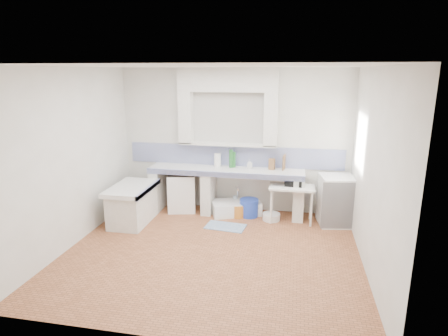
% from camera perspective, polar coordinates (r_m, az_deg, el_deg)
% --- Properties ---
extents(floor, '(4.50, 4.50, 0.00)m').
position_cam_1_polar(floor, '(6.00, -1.87, -12.63)').
color(floor, '#A25F3A').
rests_on(floor, ground).
extents(ceiling, '(4.50, 4.50, 0.00)m').
position_cam_1_polar(ceiling, '(5.34, -2.12, 15.21)').
color(ceiling, white).
rests_on(ceiling, ground).
extents(wall_back, '(4.50, 0.00, 4.50)m').
position_cam_1_polar(wall_back, '(7.42, 1.48, 4.15)').
color(wall_back, white).
rests_on(wall_back, ground).
extents(wall_front, '(4.50, 0.00, 4.50)m').
position_cam_1_polar(wall_front, '(3.67, -9.04, -7.01)').
color(wall_front, white).
rests_on(wall_front, ground).
extents(wall_left, '(0.00, 4.50, 4.50)m').
position_cam_1_polar(wall_left, '(6.38, -22.09, 1.36)').
color(wall_left, white).
rests_on(wall_left, ground).
extents(wall_right, '(0.00, 4.50, 4.50)m').
position_cam_1_polar(wall_right, '(5.47, 21.66, -0.66)').
color(wall_right, white).
rests_on(wall_right, ground).
extents(alcove_mass, '(1.90, 0.25, 0.45)m').
position_cam_1_polar(alcove_mass, '(7.19, 0.56, 13.24)').
color(alcove_mass, white).
rests_on(alcove_mass, ground).
extents(window_frame, '(0.35, 0.86, 1.06)m').
position_cam_1_polar(window_frame, '(6.61, 21.50, 3.62)').
color(window_frame, '#3C2513').
rests_on(window_frame, ground).
extents(lace_valance, '(0.01, 0.84, 0.24)m').
position_cam_1_polar(lace_valance, '(6.53, 20.55, 6.97)').
color(lace_valance, white).
rests_on(lace_valance, ground).
extents(counter_slab, '(3.00, 0.60, 0.08)m').
position_cam_1_polar(counter_slab, '(7.27, 0.28, -0.44)').
color(counter_slab, white).
rests_on(counter_slab, ground).
extents(counter_lip, '(3.00, 0.04, 0.10)m').
position_cam_1_polar(counter_lip, '(7.00, -0.15, -1.02)').
color(counter_lip, navy).
rests_on(counter_lip, ground).
extents(counter_pier_left, '(0.20, 0.55, 0.82)m').
position_cam_1_polar(counter_pier_left, '(7.77, -9.94, -3.13)').
color(counter_pier_left, white).
rests_on(counter_pier_left, ground).
extents(counter_pier_mid, '(0.20, 0.55, 0.82)m').
position_cam_1_polar(counter_pier_mid, '(7.47, -2.37, -3.64)').
color(counter_pier_mid, white).
rests_on(counter_pier_mid, ground).
extents(counter_pier_right, '(0.20, 0.55, 0.82)m').
position_cam_1_polar(counter_pier_right, '(7.28, 11.20, -4.40)').
color(counter_pier_right, white).
rests_on(counter_pier_right, ground).
extents(peninsula_top, '(0.70, 1.10, 0.08)m').
position_cam_1_polar(peninsula_top, '(7.07, -13.84, -3.00)').
color(peninsula_top, white).
rests_on(peninsula_top, ground).
extents(peninsula_base, '(0.60, 1.00, 0.62)m').
position_cam_1_polar(peninsula_base, '(7.18, -13.67, -5.66)').
color(peninsula_base, white).
rests_on(peninsula_base, ground).
extents(peninsula_lip, '(0.04, 1.10, 0.10)m').
position_cam_1_polar(peninsula_lip, '(6.94, -11.36, -3.18)').
color(peninsula_lip, navy).
rests_on(peninsula_lip, ground).
extents(backsplash, '(4.27, 0.03, 0.40)m').
position_cam_1_polar(backsplash, '(7.47, 1.44, 1.86)').
color(backsplash, navy).
rests_on(backsplash, ground).
extents(stove, '(0.64, 0.63, 0.76)m').
position_cam_1_polar(stove, '(7.60, -6.39, -3.63)').
color(stove, white).
rests_on(stove, ground).
extents(sink, '(1.05, 0.81, 0.22)m').
position_cam_1_polar(sink, '(7.45, 1.82, -6.12)').
color(sink, white).
rests_on(sink, ground).
extents(side_table, '(0.82, 0.46, 0.04)m').
position_cam_1_polar(side_table, '(7.11, 10.14, -5.39)').
color(side_table, white).
rests_on(side_table, ground).
extents(fridge, '(0.68, 0.68, 0.91)m').
position_cam_1_polar(fridge, '(7.15, 16.63, -4.72)').
color(fridge, white).
rests_on(fridge, ground).
extents(bucket_red, '(0.30, 0.30, 0.25)m').
position_cam_1_polar(bucket_red, '(7.49, 0.07, -5.89)').
color(bucket_red, red).
rests_on(bucket_red, ground).
extents(bucket_orange, '(0.29, 0.29, 0.25)m').
position_cam_1_polar(bucket_orange, '(7.29, 2.20, -6.48)').
color(bucket_orange, orange).
rests_on(bucket_orange, ground).
extents(bucket_blue, '(0.47, 0.47, 0.34)m').
position_cam_1_polar(bucket_blue, '(7.33, 3.82, -6.02)').
color(bucket_blue, blue).
rests_on(bucket_blue, ground).
extents(basin_white, '(0.40, 0.40, 0.13)m').
position_cam_1_polar(basin_white, '(7.21, 7.18, -7.34)').
color(basin_white, white).
rests_on(basin_white, ground).
extents(water_bottle_a, '(0.09, 0.09, 0.31)m').
position_cam_1_polar(water_bottle_a, '(7.59, 1.70, -5.35)').
color(water_bottle_a, silver).
rests_on(water_bottle_a, ground).
extents(water_bottle_b, '(0.09, 0.09, 0.31)m').
position_cam_1_polar(water_bottle_b, '(7.53, 3.38, -5.56)').
color(water_bottle_b, silver).
rests_on(water_bottle_b, ground).
extents(black_bag, '(0.33, 0.21, 0.20)m').
position_cam_1_polar(black_bag, '(7.00, 10.51, -1.93)').
color(black_bag, black).
rests_on(black_bag, side_table).
extents(green_bottle_a, '(0.10, 0.10, 0.35)m').
position_cam_1_polar(green_bottle_a, '(7.32, 1.08, 1.42)').
color(green_bottle_a, '#22662A').
rests_on(green_bottle_a, counter_slab).
extents(green_bottle_b, '(0.08, 0.08, 0.31)m').
position_cam_1_polar(green_bottle_b, '(7.34, 1.52, 1.26)').
color(green_bottle_b, '#22662A').
rests_on(green_bottle_b, counter_slab).
extents(knife_block, '(0.13, 0.11, 0.21)m').
position_cam_1_polar(knife_block, '(7.24, 7.25, 0.58)').
color(knife_block, olive).
rests_on(knife_block, counter_slab).
extents(cutting_board, '(0.05, 0.21, 0.29)m').
position_cam_1_polar(cutting_board, '(7.25, 9.08, 0.86)').
color(cutting_board, olive).
rests_on(cutting_board, counter_slab).
extents(paper_towel, '(0.16, 0.16, 0.26)m').
position_cam_1_polar(paper_towel, '(7.40, -0.99, 1.22)').
color(paper_towel, white).
rests_on(paper_towel, counter_slab).
extents(soap_bottle, '(0.10, 0.10, 0.18)m').
position_cam_1_polar(soap_bottle, '(7.27, 3.92, 0.58)').
color(soap_bottle, white).
rests_on(soap_bottle, counter_slab).
extents(rug, '(0.75, 0.48, 0.01)m').
position_cam_1_polar(rug, '(6.88, 0.23, -8.85)').
color(rug, '#285189').
rests_on(rug, ground).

